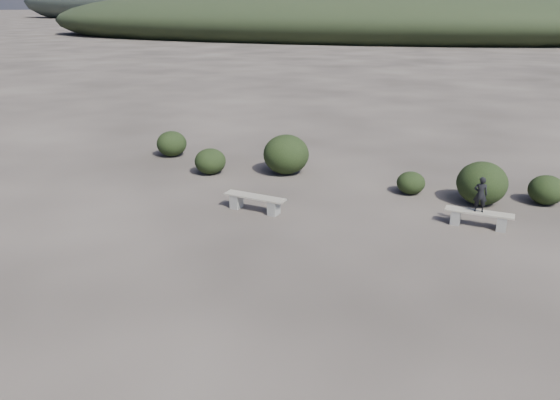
% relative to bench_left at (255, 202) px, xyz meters
% --- Properties ---
extents(ground, '(1200.00, 1200.00, 0.00)m').
position_rel_bench_left_xyz_m(ground, '(1.40, -5.27, -0.28)').
color(ground, '#2B2521').
rests_on(ground, ground).
extents(bench_left, '(1.86, 0.59, 0.46)m').
position_rel_bench_left_xyz_m(bench_left, '(0.00, 0.00, 0.00)').
color(bench_left, slate).
rests_on(bench_left, ground).
extents(bench_right, '(1.75, 0.46, 0.43)m').
position_rel_bench_left_xyz_m(bench_right, '(6.01, 0.94, -0.01)').
color(bench_right, slate).
rests_on(bench_right, ground).
extents(seated_person, '(0.36, 0.25, 0.95)m').
position_rel_bench_left_xyz_m(seated_person, '(5.98, 0.94, 0.63)').
color(seated_person, black).
rests_on(seated_person, bench_right).
extents(shrub_a, '(1.08, 1.08, 0.89)m').
position_rel_bench_left_xyz_m(shrub_a, '(-2.87, 2.88, 0.17)').
color(shrub_a, black).
rests_on(shrub_a, ground).
extents(shrub_b, '(1.59, 1.59, 1.36)m').
position_rel_bench_left_xyz_m(shrub_b, '(-0.41, 3.82, 0.40)').
color(shrub_b, black).
rests_on(shrub_b, ground).
extents(shrub_c, '(0.87, 0.87, 0.70)m').
position_rel_bench_left_xyz_m(shrub_c, '(3.96, 3.09, 0.07)').
color(shrub_c, black).
rests_on(shrub_c, ground).
extents(shrub_d, '(1.45, 1.45, 1.27)m').
position_rel_bench_left_xyz_m(shrub_d, '(6.02, 2.86, 0.36)').
color(shrub_d, black).
rests_on(shrub_d, ground).
extents(shrub_e, '(1.04, 1.04, 0.86)m').
position_rel_bench_left_xyz_m(shrub_e, '(7.82, 3.51, 0.15)').
color(shrub_e, black).
rests_on(shrub_e, ground).
extents(shrub_f, '(1.15, 1.15, 0.97)m').
position_rel_bench_left_xyz_m(shrub_f, '(-5.36, 4.49, 0.21)').
color(shrub_f, black).
rests_on(shrub_f, ground).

